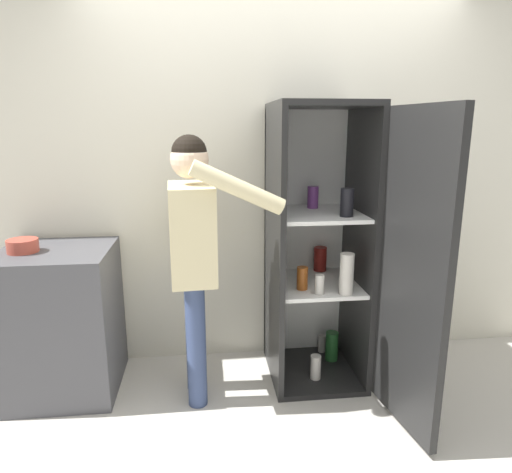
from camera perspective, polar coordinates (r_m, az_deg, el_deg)
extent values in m
plane|color=beige|center=(2.77, 5.63, -23.02)|extent=(12.00, 12.00, 0.00)
cube|color=silver|center=(3.21, 2.43, 6.90)|extent=(7.00, 0.06, 2.55)
cube|color=black|center=(3.29, 7.11, -16.20)|extent=(0.59, 0.65, 0.04)
cube|color=black|center=(2.86, 8.18, 15.99)|extent=(0.59, 0.65, 0.04)
cube|color=white|center=(3.25, 6.28, 0.13)|extent=(0.59, 0.03, 1.72)
cube|color=black|center=(2.90, 2.28, -1.44)|extent=(0.04, 0.65, 1.72)
cube|color=black|center=(3.04, 12.70, -1.08)|extent=(0.04, 0.65, 1.72)
cube|color=white|center=(3.03, 7.46, -5.85)|extent=(0.52, 0.58, 0.02)
cube|color=white|center=(2.91, 7.74, 2.83)|extent=(0.52, 0.58, 0.02)
cube|color=black|center=(2.52, 19.03, -4.54)|extent=(0.13, 0.59, 1.72)
cylinder|color=#9E4C19|center=(2.87, 5.81, -5.20)|extent=(0.07, 0.07, 0.14)
cylinder|color=beige|center=(3.13, 7.46, -15.88)|extent=(0.07, 0.07, 0.16)
cylinder|color=#1E5123|center=(3.36, 9.44, -13.35)|extent=(0.09, 0.09, 0.21)
cylinder|color=#723884|center=(3.03, 7.12, 4.89)|extent=(0.07, 0.07, 0.14)
cylinder|color=beige|center=(3.47, 8.24, -13.10)|extent=(0.06, 0.06, 0.12)
cylinder|color=beige|center=(2.80, 7.96, -5.96)|extent=(0.06, 0.06, 0.12)
cylinder|color=beige|center=(2.81, 11.26, -4.62)|extent=(0.09, 0.09, 0.25)
cylinder|color=maroon|center=(3.24, 8.02, -2.79)|extent=(0.09, 0.09, 0.17)
cylinder|color=black|center=(2.78, 11.30, 4.20)|extent=(0.08, 0.08, 0.17)
cylinder|color=#384770|center=(2.96, -7.67, -11.72)|extent=(0.11, 0.11, 0.78)
cylinder|color=#384770|center=(2.80, -7.47, -13.30)|extent=(0.11, 0.11, 0.78)
cube|color=beige|center=(2.65, -8.02, 0.54)|extent=(0.28, 0.46, 0.55)
sphere|color=beige|center=(2.59, -8.33, 9.53)|extent=(0.21, 0.21, 0.21)
sphere|color=black|center=(2.59, -8.36, 10.36)|extent=(0.20, 0.20, 0.20)
cylinder|color=beige|center=(2.90, -8.24, 1.11)|extent=(0.09, 0.09, 0.52)
cylinder|color=beige|center=(2.38, -2.29, 6.10)|extent=(0.51, 0.12, 0.30)
cube|color=#4C4C51|center=(3.15, -23.14, -9.70)|extent=(0.66, 0.64, 0.92)
cylinder|color=#B24738|center=(3.02, -27.14, -1.03)|extent=(0.18, 0.18, 0.08)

